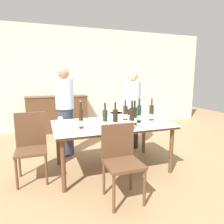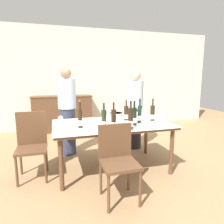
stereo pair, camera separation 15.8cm
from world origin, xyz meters
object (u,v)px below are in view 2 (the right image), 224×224
chair_near_front (117,156)px  chair_left_end (32,141)px  wine_bottle_5 (104,120)px  wine_bottle_6 (152,113)px  wine_bottle_1 (126,113)px  wine_bottle_7 (131,119)px  wine_bottle_0 (134,117)px  wine_bottle_4 (140,114)px  person_host (67,112)px  dining_table (112,127)px  wine_glass_3 (141,111)px  wine_glass_4 (109,112)px  person_guest_left (135,110)px  sideboard_cabinet (63,113)px  wine_glass_1 (163,117)px  wine_glass_0 (61,119)px  wine_bottle_2 (80,119)px  ice_bucket (116,118)px  wine_glass_2 (138,114)px  wine_bottle_3 (114,121)px

chair_near_front → chair_left_end: (-1.04, 0.86, 0.02)m
wine_bottle_5 → wine_bottle_6: 0.93m
wine_bottle_1 → wine_bottle_7: size_ratio=0.86×
wine_bottle_0 → wine_bottle_4: 0.19m
wine_bottle_7 → person_host: size_ratio=0.25×
wine_bottle_0 → wine_bottle_6: bearing=25.0°
dining_table → wine_bottle_0: 0.40m
wine_bottle_4 → wine_glass_3: size_ratio=2.48×
wine_glass_4 → chair_near_front: size_ratio=0.18×
wine_bottle_1 → person_guest_left: size_ratio=0.22×
wine_glass_3 → wine_bottle_6: bearing=-81.5°
sideboard_cabinet → wine_bottle_1: bearing=-68.9°
wine_glass_1 → person_guest_left: (-0.09, 0.94, -0.03)m
wine_glass_0 → wine_bottle_7: bearing=-30.3°
sideboard_cabinet → chair_near_front: sideboard_cabinet is taller
wine_bottle_2 → chair_near_front: size_ratio=0.44×
chair_left_end → ice_bucket: bearing=-8.1°
wine_bottle_5 → wine_bottle_2: bearing=155.7°
wine_bottle_0 → wine_bottle_1: bearing=89.7°
wine_bottle_2 → person_guest_left: person_guest_left is taller
wine_bottle_6 → chair_near_front: (-0.84, -0.75, -0.35)m
ice_bucket → person_guest_left: (0.68, 0.89, -0.04)m
wine_glass_0 → chair_near_front: chair_near_front is taller
wine_bottle_1 → wine_glass_2: 0.20m
wine_bottle_4 → wine_glass_3: bearing=61.5°
ice_bucket → chair_left_end: size_ratio=0.22×
wine_bottle_6 → ice_bucket: bearing=-173.8°
wine_glass_2 → wine_glass_3: bearing=54.0°
wine_bottle_2 → wine_bottle_6: wine_bottle_2 is taller
wine_glass_0 → wine_glass_3: bearing=8.0°
wine_glass_0 → wine_glass_2: (1.25, -0.03, 0.01)m
sideboard_cabinet → wine_bottle_4: (1.08, -2.65, 0.40)m
wine_bottle_5 → wine_glass_1: (1.01, 0.16, -0.04)m
wine_bottle_4 → wine_bottle_6: size_ratio=0.99×
wine_bottle_2 → wine_glass_2: size_ratio=2.54×
dining_table → wine_glass_2: bearing=9.8°
sideboard_cabinet → chair_left_end: 2.55m
chair_left_end → wine_bottle_4: bearing=-5.7°
dining_table → wine_bottle_3: (-0.10, -0.42, 0.20)m
chair_near_front → wine_glass_2: bearing=53.5°
wine_glass_0 → person_guest_left: (1.49, 0.69, -0.04)m
wine_bottle_1 → ice_bucket: bearing=-136.4°
wine_glass_3 → wine_glass_0: bearing=-172.0°
wine_bottle_0 → wine_bottle_5: size_ratio=1.05×
wine_glass_0 → wine_glass_1: wine_glass_0 is taller
wine_bottle_4 → wine_glass_4: bearing=128.4°
wine_glass_3 → wine_glass_4: size_ratio=0.94×
wine_bottle_6 → person_host: bearing=147.0°
sideboard_cabinet → wine_bottle_0: bearing=-71.4°
dining_table → wine_bottle_6: size_ratio=4.68×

